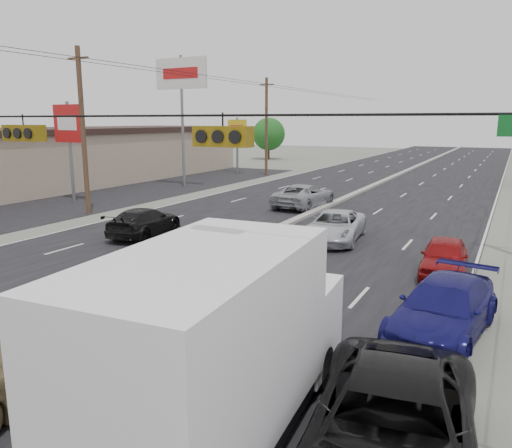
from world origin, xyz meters
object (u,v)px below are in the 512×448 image
(pole_sign_billboard, at_px, (181,82))
(utility_pole_left_c, at_px, (266,126))
(utility_pole_left_b, at_px, (83,131))
(black_suv, at_px, (392,433))
(tree_left_far, at_px, (269,134))
(box_truck, at_px, (222,345))
(pole_sign_mid, at_px, (69,129))
(pole_sign_far, at_px, (237,133))
(oncoming_far, at_px, (304,196))
(queue_car_b, at_px, (256,270))
(queue_car_a, at_px, (240,246))
(queue_car_e, at_px, (444,257))
(queue_car_d, at_px, (444,309))
(red_sedan, at_px, (180,287))
(tan_sedan, at_px, (24,346))
(oncoming_near, at_px, (145,222))
(queue_car_c, at_px, (335,226))

(pole_sign_billboard, bearing_deg, utility_pole_left_c, 80.54)
(utility_pole_left_b, xyz_separation_m, black_suv, (22.10, -15.04, -4.29))
(tree_left_far, distance_m, box_truck, 66.98)
(pole_sign_mid, height_order, pole_sign_far, pole_sign_mid)
(pole_sign_mid, relative_size, oncoming_far, 1.26)
(utility_pole_left_c, xyz_separation_m, queue_car_b, (16.00, -33.03, -4.36))
(pole_sign_mid, bearing_deg, utility_pole_left_b, -33.69)
(queue_car_a, distance_m, oncoming_far, 14.06)
(pole_sign_far, height_order, black_suv, pole_sign_far)
(oncoming_far, bearing_deg, queue_car_e, 135.65)
(utility_pole_left_c, xyz_separation_m, queue_car_d, (22.10, -33.81, -4.36))
(utility_pole_left_c, distance_m, red_sedan, 38.44)
(tree_left_far, height_order, queue_car_e, tree_left_far)
(queue_car_a, bearing_deg, pole_sign_far, 121.07)
(red_sedan, xyz_separation_m, queue_car_b, (1.48, 2.27, 0.14))
(queue_car_d, bearing_deg, utility_pole_left_b, 166.20)
(tree_left_far, height_order, queue_car_a, tree_left_far)
(utility_pole_left_c, bearing_deg, queue_car_d, -56.83)
(tree_left_far, xyz_separation_m, red_sedan, (24.02, -55.30, -3.10))
(red_sedan, bearing_deg, tree_left_far, 105.99)
(pole_sign_mid, relative_size, queue_car_a, 1.57)
(tan_sedan, relative_size, oncoming_far, 1.10)
(black_suv, height_order, queue_car_e, black_suv)
(black_suv, height_order, oncoming_near, black_suv)
(oncoming_near, bearing_deg, tree_left_far, -78.68)
(utility_pole_left_b, height_order, utility_pole_left_c, same)
(tan_sedan, height_order, red_sedan, tan_sedan)
(tan_sedan, distance_m, queue_car_c, 16.03)
(queue_car_a, height_order, queue_car_c, queue_car_a)
(black_suv, relative_size, queue_car_e, 1.46)
(pole_sign_billboard, relative_size, red_sedan, 2.95)
(tree_left_far, xyz_separation_m, queue_car_d, (31.60, -53.81, -2.97))
(queue_car_c, bearing_deg, queue_car_a, -117.51)
(queue_car_a, bearing_deg, utility_pole_left_b, 159.95)
(tree_left_far, bearing_deg, pole_sign_far, -73.30)
(tan_sedan, bearing_deg, black_suv, 2.79)
(queue_car_b, relative_size, queue_car_c, 0.89)
(black_suv, distance_m, oncoming_near, 19.15)
(utility_pole_left_b, height_order, red_sedan, utility_pole_left_b)
(utility_pole_left_c, height_order, pole_sign_far, utility_pole_left_c)
(utility_pole_left_b, bearing_deg, pole_sign_billboard, 98.75)
(queue_car_c, relative_size, queue_car_e, 1.27)
(red_sedan, relative_size, queue_car_d, 0.73)
(red_sedan, height_order, queue_car_d, queue_car_d)
(pole_sign_mid, relative_size, queue_car_c, 1.37)
(utility_pole_left_c, relative_size, queue_car_c, 1.95)
(utility_pole_left_c, bearing_deg, utility_pole_left_b, -90.00)
(box_truck, relative_size, queue_car_d, 1.45)
(queue_car_d, bearing_deg, queue_car_b, -179.30)
(queue_car_d, height_order, queue_car_e, queue_car_d)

